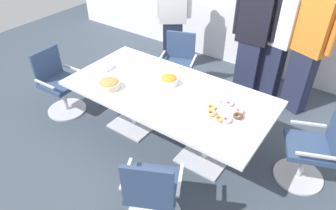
{
  "coord_description": "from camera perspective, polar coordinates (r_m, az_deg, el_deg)",
  "views": [
    {
      "loc": [
        1.71,
        -2.41,
        2.72
      ],
      "look_at": [
        0.0,
        0.0,
        0.55
      ],
      "focal_mm": 32.87,
      "sensor_mm": 36.0,
      "label": 1
    }
  ],
  "objects": [
    {
      "name": "ground_plane",
      "position": [
        4.01,
        0.0,
        -6.4
      ],
      "size": [
        10.0,
        10.0,
        0.01
      ],
      "primitive_type": "cube",
      "color": "#3D4754"
    },
    {
      "name": "office_chair_1",
      "position": [
        3.61,
        25.22,
        -7.84
      ],
      "size": [
        0.71,
        0.71,
        0.91
      ],
      "rotation": [
        0.0,
        0.0,
        -4.31
      ],
      "color": "silver",
      "rests_on": "ground"
    },
    {
      "name": "person_standing_2",
      "position": [
        4.58,
        19.56,
        11.66
      ],
      "size": [
        0.61,
        0.3,
        1.83
      ],
      "rotation": [
        0.0,
        0.0,
        -3.33
      ],
      "color": "#232842",
      "rests_on": "ground"
    },
    {
      "name": "conference_table",
      "position": [
        3.62,
        0.0,
        0.96
      ],
      "size": [
        2.4,
        1.2,
        0.75
      ],
      "color": "silver",
      "rests_on": "ground"
    },
    {
      "name": "person_standing_1",
      "position": [
        4.56,
        15.46,
        12.26
      ],
      "size": [
        0.61,
        0.24,
        1.81
      ],
      "rotation": [
        0.0,
        0.0,
        -3.09
      ],
      "color": "#232842",
      "rests_on": "ground"
    },
    {
      "name": "snack_bowl_cookies",
      "position": [
        3.64,
        -10.9,
        3.86
      ],
      "size": [
        0.26,
        0.26,
        0.11
      ],
      "color": "beige",
      "rests_on": "conference_table"
    },
    {
      "name": "person_standing_3",
      "position": [
        4.42,
        24.74,
        10.02
      ],
      "size": [
        0.6,
        0.36,
        1.89
      ],
      "rotation": [
        0.0,
        0.0,
        -3.51
      ],
      "color": "#232842",
      "rests_on": "ground"
    },
    {
      "name": "office_chair_3",
      "position": [
        4.54,
        -19.53,
        3.42
      ],
      "size": [
        0.56,
        0.56,
        0.91
      ],
      "rotation": [
        0.0,
        0.0,
        -1.53
      ],
      "color": "silver",
      "rests_on": "ground"
    },
    {
      "name": "person_standing_0",
      "position": [
        5.19,
        0.87,
        15.99
      ],
      "size": [
        0.54,
        0.44,
        1.75
      ],
      "rotation": [
        0.0,
        0.0,
        -2.5
      ],
      "color": "#232842",
      "rests_on": "ground"
    },
    {
      "name": "office_chair_0",
      "position": [
        2.92,
        -2.95,
        -16.14
      ],
      "size": [
        0.72,
        0.72,
        0.91
      ],
      "rotation": [
        0.0,
        0.0,
        0.47
      ],
      "color": "silver",
      "rests_on": "ground"
    },
    {
      "name": "donut_platter",
      "position": [
        3.25,
        10.48,
        -1.24
      ],
      "size": [
        0.4,
        0.4,
        0.04
      ],
      "color": "white",
      "rests_on": "conference_table"
    },
    {
      "name": "napkin_pile",
      "position": [
        4.05,
        -11.47,
        6.99
      ],
      "size": [
        0.16,
        0.16,
        0.06
      ],
      "primitive_type": "cube",
      "color": "white",
      "rests_on": "conference_table"
    },
    {
      "name": "office_chair_2",
      "position": [
        4.73,
        1.84,
        7.02
      ],
      "size": [
        0.69,
        0.69,
        0.91
      ],
      "rotation": [
        0.0,
        0.0,
        -2.8
      ],
      "color": "silver",
      "rests_on": "ground"
    },
    {
      "name": "snack_bowl_chips_orange",
      "position": [
        3.64,
        0.14,
        4.65
      ],
      "size": [
        0.22,
        0.22,
        0.12
      ],
      "color": "white",
      "rests_on": "conference_table"
    }
  ]
}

